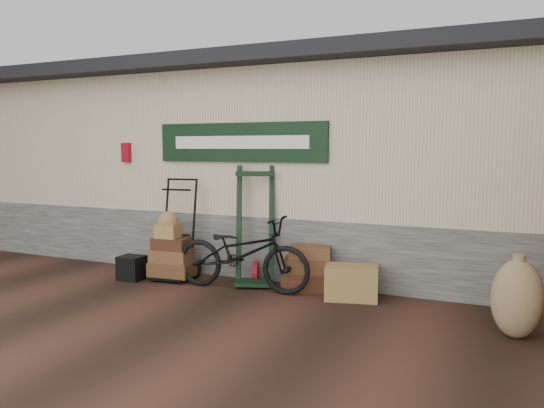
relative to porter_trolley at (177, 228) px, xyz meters
The scene contains 9 objects.
ground 1.50m from the porter_trolley, 28.49° to the right, with size 80.00×80.00×0.00m, color black.
station_building 2.56m from the porter_trolley, 61.62° to the left, with size 14.40×4.10×3.20m.
porter_trolley is the anchor object (origin of this frame).
green_barrow 1.18m from the porter_trolley, ahead, with size 0.59×0.50×1.63m, color black, non-canonical shape.
suitcase_stack 1.99m from the porter_trolley, ahead, with size 0.67×0.42×0.59m, color #372011, non-canonical shape.
wicker_hamper 2.64m from the porter_trolley, ahead, with size 0.64×0.42×0.42m, color olive.
black_trunk 0.86m from the porter_trolley, 146.13° to the right, with size 0.34×0.29×0.34m, color black.
bicycle 1.19m from the porter_trolley, 10.04° to the right, with size 1.89×0.66×1.10m, color black.
burlap_sack_left 4.51m from the porter_trolley, ahead, with size 0.49×0.41×0.79m, color brown.
Camera 1 is at (3.19, -5.67, 1.88)m, focal length 35.00 mm.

